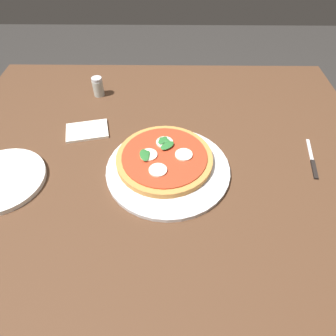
{
  "coord_description": "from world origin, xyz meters",
  "views": [
    {
      "loc": [
        -0.03,
        0.6,
        1.36
      ],
      "look_at": [
        -0.03,
        0.04,
        0.77
      ],
      "focal_mm": 31.37,
      "sensor_mm": 36.0,
      "label": 1
    }
  ],
  "objects_px": {
    "serving_tray": "(168,169)",
    "pizza": "(164,158)",
    "pepper_shaker": "(98,87)",
    "dining_table": "(160,181)",
    "plate_white": "(1,180)",
    "knife": "(313,163)",
    "napkin": "(87,131)"
  },
  "relations": [
    {
      "from": "serving_tray",
      "to": "pizza",
      "type": "xyz_separation_m",
      "value": [
        0.01,
        -0.03,
        0.02
      ]
    },
    {
      "from": "pizza",
      "to": "pepper_shaker",
      "type": "bearing_deg",
      "value": -54.97
    },
    {
      "from": "dining_table",
      "to": "pepper_shaker",
      "type": "relative_size",
      "value": 18.83
    },
    {
      "from": "plate_white",
      "to": "knife",
      "type": "relative_size",
      "value": 1.41
    },
    {
      "from": "plate_white",
      "to": "knife",
      "type": "distance_m",
      "value": 0.86
    },
    {
      "from": "knife",
      "to": "napkin",
      "type": "bearing_deg",
      "value": -11.29
    },
    {
      "from": "dining_table",
      "to": "plate_white",
      "type": "relative_size",
      "value": 5.6
    },
    {
      "from": "pizza",
      "to": "knife",
      "type": "xyz_separation_m",
      "value": [
        -0.42,
        -0.01,
        -0.02
      ]
    },
    {
      "from": "plate_white",
      "to": "knife",
      "type": "bearing_deg",
      "value": -174.87
    },
    {
      "from": "napkin",
      "to": "dining_table",
      "type": "bearing_deg",
      "value": 152.33
    },
    {
      "from": "serving_tray",
      "to": "pizza",
      "type": "distance_m",
      "value": 0.03
    },
    {
      "from": "pizza",
      "to": "napkin",
      "type": "height_order",
      "value": "pizza"
    },
    {
      "from": "dining_table",
      "to": "plate_white",
      "type": "distance_m",
      "value": 0.44
    },
    {
      "from": "pizza",
      "to": "serving_tray",
      "type": "bearing_deg",
      "value": 112.37
    },
    {
      "from": "napkin",
      "to": "pepper_shaker",
      "type": "height_order",
      "value": "pepper_shaker"
    },
    {
      "from": "pepper_shaker",
      "to": "plate_white",
      "type": "bearing_deg",
      "value": 65.7
    },
    {
      "from": "pizza",
      "to": "plate_white",
      "type": "bearing_deg",
      "value": 9.32
    },
    {
      "from": "dining_table",
      "to": "knife",
      "type": "relative_size",
      "value": 7.91
    },
    {
      "from": "pizza",
      "to": "pepper_shaker",
      "type": "xyz_separation_m",
      "value": [
        0.25,
        -0.35,
        0.01
      ]
    },
    {
      "from": "plate_white",
      "to": "knife",
      "type": "xyz_separation_m",
      "value": [
        -0.86,
        -0.08,
        -0.0
      ]
    },
    {
      "from": "dining_table",
      "to": "napkin",
      "type": "xyz_separation_m",
      "value": [
        0.23,
        -0.12,
        0.1
      ]
    },
    {
      "from": "serving_tray",
      "to": "pepper_shaker",
      "type": "height_order",
      "value": "pepper_shaker"
    },
    {
      "from": "dining_table",
      "to": "pepper_shaker",
      "type": "distance_m",
      "value": 0.43
    },
    {
      "from": "dining_table",
      "to": "napkin",
      "type": "distance_m",
      "value": 0.28
    },
    {
      "from": "dining_table",
      "to": "pizza",
      "type": "height_order",
      "value": "pizza"
    },
    {
      "from": "plate_white",
      "to": "pepper_shaker",
      "type": "height_order",
      "value": "pepper_shaker"
    },
    {
      "from": "pepper_shaker",
      "to": "dining_table",
      "type": "bearing_deg",
      "value": 124.66
    },
    {
      "from": "dining_table",
      "to": "pepper_shaker",
      "type": "xyz_separation_m",
      "value": [
        0.23,
        -0.33,
        0.13
      ]
    },
    {
      "from": "knife",
      "to": "serving_tray",
      "type": "bearing_deg",
      "value": 4.34
    },
    {
      "from": "pepper_shaker",
      "to": "knife",
      "type": "bearing_deg",
      "value": 152.74
    },
    {
      "from": "pizza",
      "to": "knife",
      "type": "distance_m",
      "value": 0.42
    },
    {
      "from": "plate_white",
      "to": "napkin",
      "type": "xyz_separation_m",
      "value": [
        -0.19,
        -0.21,
        -0.0
      ]
    }
  ]
}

